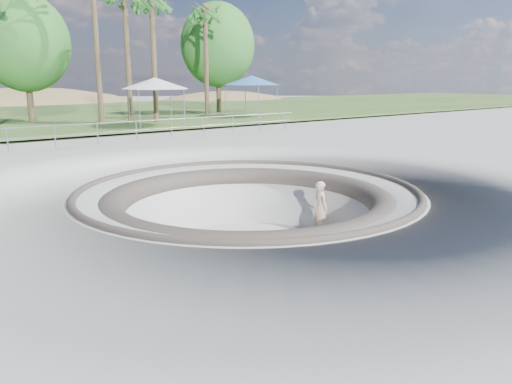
% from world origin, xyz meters
% --- Properties ---
extents(ground, '(180.00, 180.00, 0.00)m').
position_xyz_m(ground, '(0.00, 0.00, 0.00)').
color(ground, '#ACACA7').
rests_on(ground, ground).
extents(skate_bowl, '(14.00, 14.00, 4.10)m').
position_xyz_m(skate_bowl, '(0.00, 0.00, -1.83)').
color(skate_bowl, '#ACACA7').
rests_on(skate_bowl, ground).
extents(safety_railing, '(25.00, 0.06, 1.03)m').
position_xyz_m(safety_railing, '(0.00, 12.00, 0.69)').
color(safety_railing, gray).
rests_on(safety_railing, ground).
extents(skateboard, '(0.85, 0.33, 0.09)m').
position_xyz_m(skateboard, '(2.70, -0.40, -1.83)').
color(skateboard, brown).
rests_on(skateboard, ground).
extents(skater, '(0.58, 0.74, 1.81)m').
position_xyz_m(skater, '(2.70, -0.40, -0.91)').
color(skater, '#DDB28F').
rests_on(skater, skateboard).
extents(canopy_white, '(5.93, 5.93, 3.05)m').
position_xyz_m(canopy_white, '(6.19, 18.00, 2.96)').
color(canopy_white, gray).
rests_on(canopy_white, ground).
extents(canopy_blue, '(5.95, 5.95, 3.24)m').
position_xyz_m(canopy_blue, '(16.10, 20.76, 3.12)').
color(canopy_blue, gray).
rests_on(canopy_blue, ground).
extents(palm_e, '(2.60, 2.60, 9.22)m').
position_xyz_m(palm_e, '(7.44, 20.47, 8.09)').
color(palm_e, brown).
rests_on(palm_e, ground).
extents(palm_f, '(2.60, 2.60, 9.14)m').
position_xyz_m(palm_f, '(12.76, 22.21, 8.02)').
color(palm_f, brown).
rests_on(palm_f, ground).
extents(bushy_tree_mid, '(6.14, 5.58, 8.86)m').
position_xyz_m(bushy_tree_mid, '(0.65, 26.31, 5.67)').
color(bushy_tree_mid, brown).
rests_on(bushy_tree_mid, ground).
extents(bushy_tree_right, '(6.69, 6.08, 9.65)m').
position_xyz_m(bushy_tree_right, '(16.68, 26.37, 6.16)').
color(bushy_tree_right, brown).
rests_on(bushy_tree_right, ground).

